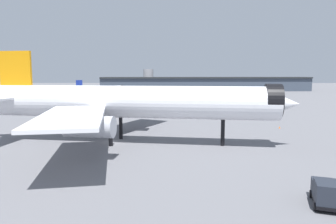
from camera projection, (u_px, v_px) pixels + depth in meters
ground at (113, 142)px, 67.23m from camera, size 900.00×900.00×0.00m
airliner_near_gate at (127, 102)px, 65.81m from camera, size 69.45×62.87×19.61m
airliner_far_taxiway at (100, 89)px, 208.15m from camera, size 33.44×31.57×10.77m
terminal_building at (204, 84)px, 271.62m from camera, size 180.42×40.87×18.73m
service_truck_front at (325, 192)px, 34.67m from camera, size 3.89×5.94×3.00m
baggage_tug_wing at (155, 114)px, 106.32m from camera, size 3.56×2.83×1.85m
traffic_cone_near_nose at (37, 124)px, 89.60m from camera, size 0.45×0.45×0.57m
traffic_cone_wingtip at (280, 127)px, 84.47m from camera, size 0.45×0.45×0.56m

